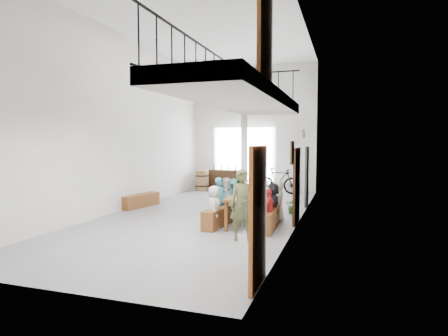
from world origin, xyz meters
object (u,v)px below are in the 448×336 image
(host_standing, at_px, (243,205))
(side_bench, at_px, (141,201))
(bench_inner, at_px, (224,215))
(oak_barrel, at_px, (202,181))
(serving_counter, at_px, (228,180))
(bicycle_near, at_px, (259,182))
(tasting_table, at_px, (249,198))

(host_standing, bearing_deg, side_bench, 128.46)
(bench_inner, xyz_separation_m, side_bench, (-3.39, 1.56, -0.02))
(oak_barrel, xyz_separation_m, host_standing, (3.90, -7.54, 0.33))
(oak_barrel, relative_size, serving_counter, 0.52)
(bench_inner, xyz_separation_m, host_standing, (0.92, -1.46, 0.54))
(side_bench, xyz_separation_m, host_standing, (4.31, -3.02, 0.56))
(bench_inner, relative_size, serving_counter, 1.22)
(bicycle_near, bearing_deg, side_bench, 179.27)
(tasting_table, relative_size, serving_counter, 1.18)
(host_standing, relative_size, bicycle_near, 1.02)
(bench_inner, distance_m, serving_counter, 6.93)
(bicycle_near, bearing_deg, serving_counter, 115.03)
(bench_inner, relative_size, host_standing, 1.34)
(serving_counter, relative_size, host_standing, 1.09)
(side_bench, xyz_separation_m, bicycle_near, (2.89, 4.98, 0.19))
(tasting_table, bearing_deg, oak_barrel, 120.86)
(side_bench, height_order, host_standing, host_standing)
(tasting_table, distance_m, bench_inner, 0.82)
(host_standing, distance_m, bicycle_near, 8.13)
(bench_inner, distance_m, side_bench, 3.73)
(side_bench, distance_m, host_standing, 5.29)
(tasting_table, height_order, oak_barrel, oak_barrel)
(serving_counter, distance_m, bicycle_near, 1.46)
(side_bench, height_order, bicycle_near, bicycle_near)
(side_bench, bearing_deg, tasting_table, -20.05)
(bicycle_near, bearing_deg, oak_barrel, 129.80)
(bench_inner, bearing_deg, host_standing, -53.27)
(tasting_table, xyz_separation_m, serving_counter, (-2.62, 6.57, -0.26))
(tasting_table, relative_size, bench_inner, 0.97)
(serving_counter, bearing_deg, tasting_table, -60.29)
(bench_inner, bearing_deg, bicycle_near, 99.07)
(serving_counter, bearing_deg, host_standing, -62.53)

